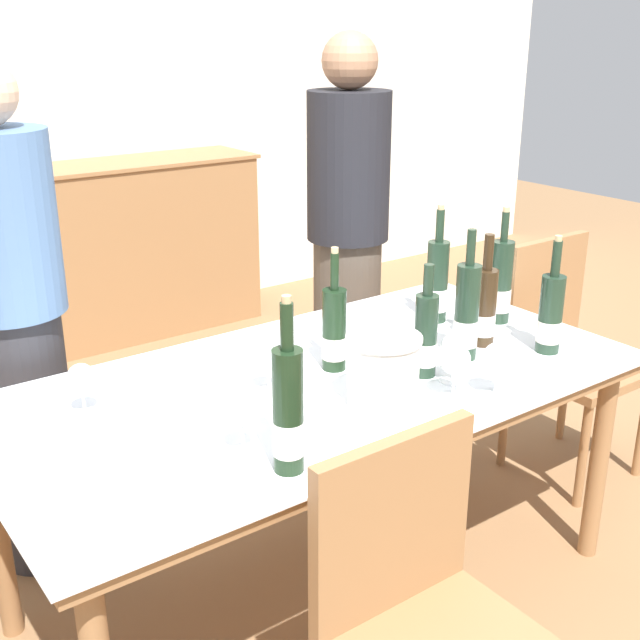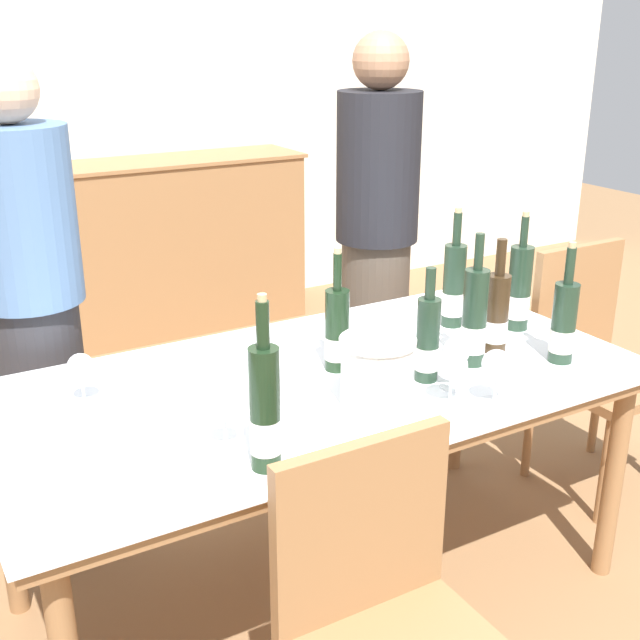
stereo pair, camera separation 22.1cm
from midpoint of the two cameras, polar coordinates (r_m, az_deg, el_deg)
name	(u,v)px [view 1 (the left image)]	position (r m, az deg, el deg)	size (l,w,h in m)	color
ground_plane	(320,588)	(2.66, -2.51, -18.60)	(12.00, 12.00, 0.00)	olive
back_wall	(5,80)	(4.64, -22.83, 15.43)	(8.00, 0.10, 2.80)	silver
sideboard_cabinet	(134,248)	(4.66, -14.44, 4.94)	(1.42, 0.46, 0.98)	#996B42
dining_table	(320,400)	(2.31, -2.76, -5.76)	(1.86, 0.95, 0.72)	#996B42
ice_bucket	(383,368)	(2.09, 1.51, -3.53)	(0.20, 0.20, 0.19)	white
wine_bottle_0	(288,413)	(1.78, -5.86, -6.66)	(0.07, 0.07, 0.42)	black
wine_bottle_1	(426,337)	(2.27, 4.77, -1.25)	(0.07, 0.07, 0.33)	#1E3323
wine_bottle_2	(437,283)	(2.70, 6.01, 2.59)	(0.07, 0.07, 0.40)	#1E3323
wine_bottle_3	(500,284)	(2.72, 10.45, 2.49)	(0.08, 0.08, 0.39)	#1E3323
wine_bottle_4	(334,331)	(2.31, -1.73, -0.83)	(0.07, 0.07, 0.37)	black
wine_bottle_5	(550,315)	(2.50, 13.67, 0.31)	(0.07, 0.07, 0.37)	#1E3323
wine_bottle_6	(467,314)	(2.39, 7.80, 0.35)	(0.07, 0.07, 0.40)	#1E3323
wine_bottle_7	(484,308)	(2.51, 9.17, 0.81)	(0.07, 0.07, 0.36)	#332314
wine_glass_0	(455,360)	(2.14, 6.68, -2.94)	(0.08, 0.08, 0.15)	white
wine_glass_1	(242,414)	(1.88, -8.95, -6.70)	(0.07, 0.07, 0.14)	white
wine_glass_2	(454,348)	(2.24, 6.77, -2.08)	(0.08, 0.08, 0.15)	white
wine_glass_3	(268,361)	(2.19, -6.60, -2.95)	(0.07, 0.07, 0.13)	white
wine_glass_4	(81,379)	(2.16, -19.48, -4.07)	(0.07, 0.07, 0.14)	white
wine_glass_5	(498,359)	(2.17, 9.72, -2.82)	(0.08, 0.08, 0.15)	white
chair_near_front	(425,613)	(1.79, 3.78, -20.21)	(0.42, 0.42, 0.88)	#996B42
chair_right_end	(563,343)	(3.20, 15.01, -1.61)	(0.42, 0.42, 0.91)	#996B42
person_host	(15,330)	(2.64, -23.18, -0.70)	(0.33, 0.33, 1.60)	#2D2D33
person_guest_left	(348,244)	(3.28, 0.04, 5.43)	(0.33, 0.33, 1.65)	#51473D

